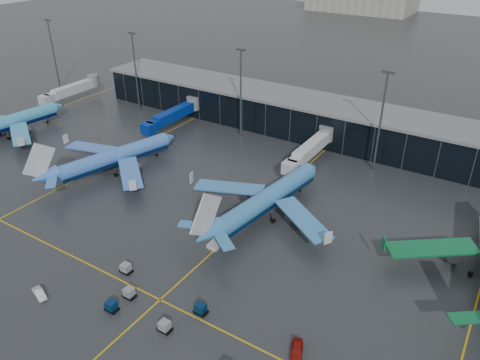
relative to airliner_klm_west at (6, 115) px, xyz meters
The scene contains 12 objects.
ground 74.40m from the airliner_klm_west, 10.81° to the right, with size 600.00×600.00×0.00m, color #282B2D.
terminal_pier 87.27m from the airliner_klm_west, 33.44° to the left, with size 142.00×17.00×10.70m.
jet_bridges 47.73m from the airliner_klm_west, 37.56° to the left, with size 94.00×27.50×7.20m.
flood_masts 86.10m from the airliner_klm_west, 24.88° to the left, with size 203.00×0.50×25.50m.
taxi_lines 83.12m from the airliner_klm_west, ahead, with size 220.00×120.00×0.02m.
airliner_klm_west is the anchor object (origin of this frame).
airliner_arkefly 42.87m from the airliner_klm_west, ahead, with size 35.61×40.56×12.47m, color #457FE3, non-canonical shape.
airliner_klm_near 85.28m from the airliner_klm_west, ahead, with size 37.04×42.19×12.96m, color #3D87CA, non-canonical shape.
baggage_carts 90.38m from the airliner_klm_west, 20.42° to the right, with size 29.80×9.91×1.70m.
mobile_airstair 83.18m from the airliner_klm_west, ahead, with size 2.22×3.21×3.45m.
service_van_red 110.57m from the airliner_klm_west, 14.03° to the right, with size 1.78×4.42×1.51m, color #99140B.
service_van_white 76.14m from the airliner_klm_west, 31.01° to the right, with size 1.31×3.76×1.24m, color white.
Camera 1 is at (52.69, -57.41, 55.63)m, focal length 35.00 mm.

